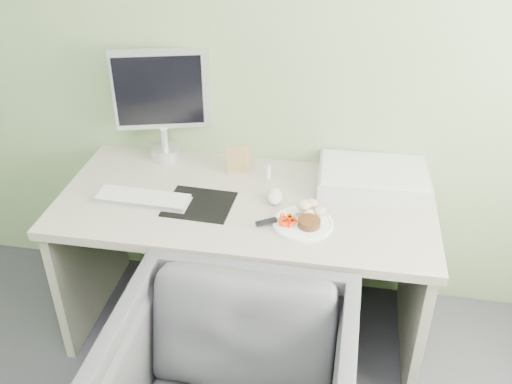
% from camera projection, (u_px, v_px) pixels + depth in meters
% --- Properties ---
extents(wall_back, '(3.50, 0.00, 3.50)m').
position_uv_depth(wall_back, '(260.00, 30.00, 2.41)').
color(wall_back, gray).
rests_on(wall_back, floor).
extents(desk, '(1.60, 0.75, 0.73)m').
position_uv_depth(desk, '(246.00, 234.00, 2.53)').
color(desk, '#B5A698').
rests_on(desk, floor).
extents(plate, '(0.24, 0.24, 0.01)m').
position_uv_depth(plate, '(303.00, 223.00, 2.27)').
color(plate, white).
rests_on(plate, desk).
extents(steak, '(0.10, 0.10, 0.03)m').
position_uv_depth(steak, '(309.00, 223.00, 2.24)').
color(steak, black).
rests_on(steak, plate).
extents(potato_pile, '(0.12, 0.10, 0.06)m').
position_uv_depth(potato_pile, '(310.00, 208.00, 2.30)').
color(potato_pile, '#A78251').
rests_on(potato_pile, plate).
extents(carrot_heap, '(0.07, 0.06, 0.04)m').
position_uv_depth(carrot_heap, '(287.00, 219.00, 2.25)').
color(carrot_heap, '#FD3605').
rests_on(carrot_heap, plate).
extents(steak_knife, '(0.20, 0.14, 0.02)m').
position_uv_depth(steak_knife, '(275.00, 220.00, 2.26)').
color(steak_knife, silver).
rests_on(steak_knife, plate).
extents(mousepad, '(0.29, 0.26, 0.00)m').
position_uv_depth(mousepad, '(199.00, 204.00, 2.40)').
color(mousepad, black).
rests_on(mousepad, desk).
extents(keyboard, '(0.40, 0.13, 0.02)m').
position_uv_depth(keyboard, '(143.00, 198.00, 2.41)').
color(keyboard, white).
rests_on(keyboard, desk).
extents(computer_mouse, '(0.08, 0.12, 0.04)m').
position_uv_depth(computer_mouse, '(275.00, 196.00, 2.41)').
color(computer_mouse, white).
rests_on(computer_mouse, desk).
extents(photo_frame, '(0.10, 0.05, 0.13)m').
position_uv_depth(photo_frame, '(238.00, 160.00, 2.59)').
color(photo_frame, olive).
rests_on(photo_frame, desk).
extents(eyedrop_bottle, '(0.03, 0.03, 0.08)m').
position_uv_depth(eyedrop_bottle, '(268.00, 171.00, 2.56)').
color(eyedrop_bottle, white).
rests_on(eyedrop_bottle, desk).
extents(scanner, '(0.49, 0.33, 0.07)m').
position_uv_depth(scanner, '(373.00, 178.00, 2.51)').
color(scanner, silver).
rests_on(scanner, desk).
extents(monitor, '(0.43, 0.17, 0.53)m').
position_uv_depth(monitor, '(162.00, 99.00, 2.59)').
color(monitor, silver).
rests_on(monitor, desk).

